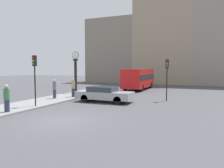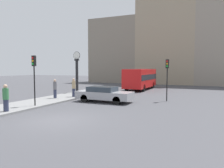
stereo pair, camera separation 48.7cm
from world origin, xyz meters
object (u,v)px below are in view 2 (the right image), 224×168
(traffic_light_far, at_px, (167,71))
(pedestrian_tan_coat, at_px, (74,88))
(traffic_light_near, at_px, (34,70))
(bus_distant, at_px, (140,78))
(pedestrian_grey_jacket, at_px, (55,89))
(street_clock, at_px, (77,72))
(pedestrian_green_hoodie, at_px, (6,98))
(sedan_car, at_px, (104,94))

(traffic_light_far, bearing_deg, pedestrian_tan_coat, -168.70)
(traffic_light_near, bearing_deg, bus_distant, 78.90)
(traffic_light_near, bearing_deg, pedestrian_grey_jacket, 107.94)
(bus_distant, bearing_deg, street_clock, -125.18)
(bus_distant, height_order, street_clock, street_clock)
(bus_distant, height_order, pedestrian_tan_coat, bus_distant)
(bus_distant, height_order, pedestrian_grey_jacket, bus_distant)
(traffic_light_far, distance_m, street_clock, 10.40)
(bus_distant, bearing_deg, pedestrian_green_hoodie, -100.01)
(traffic_light_far, bearing_deg, pedestrian_green_hoodie, -131.65)
(bus_distant, bearing_deg, pedestrian_grey_jacket, -109.68)
(sedan_car, distance_m, bus_distant, 11.65)
(pedestrian_tan_coat, bearing_deg, street_clock, 118.65)
(street_clock, height_order, pedestrian_tan_coat, street_clock)
(traffic_light_far, height_order, pedestrian_green_hoodie, traffic_light_far)
(pedestrian_grey_jacket, xyz_separation_m, pedestrian_green_hoodie, (1.12, -6.17, -0.00))
(pedestrian_tan_coat, bearing_deg, traffic_light_far, 11.30)
(street_clock, distance_m, pedestrian_green_hoodie, 11.26)
(sedan_car, height_order, pedestrian_tan_coat, pedestrian_tan_coat)
(traffic_light_near, bearing_deg, pedestrian_tan_coat, 92.46)
(bus_distant, distance_m, pedestrian_tan_coat, 11.20)
(pedestrian_tan_coat, bearing_deg, pedestrian_green_hoodie, -89.11)
(traffic_light_far, height_order, street_clock, street_clock)
(bus_distant, xyz_separation_m, traffic_light_far, (5.10, -8.98, 1.04))
(sedan_car, relative_size, pedestrian_tan_coat, 2.71)
(traffic_light_near, bearing_deg, pedestrian_green_hoodie, -92.60)
(traffic_light_near, relative_size, pedestrian_grey_jacket, 2.12)
(sedan_car, xyz_separation_m, traffic_light_near, (-3.46, -4.36, 2.06))
(sedan_car, distance_m, street_clock, 7.17)
(sedan_car, xyz_separation_m, street_clock, (-5.50, 4.27, 1.72))
(bus_distant, distance_m, pedestrian_green_hoodie, 18.64)
(traffic_light_near, distance_m, pedestrian_green_hoodie, 2.95)
(bus_distant, distance_m, traffic_light_near, 16.32)
(bus_distant, relative_size, pedestrian_tan_coat, 4.27)
(sedan_car, height_order, pedestrian_grey_jacket, pedestrian_grey_jacket)
(pedestrian_green_hoodie, xyz_separation_m, pedestrian_tan_coat, (-0.12, 7.68, 0.02))
(street_clock, height_order, pedestrian_green_hoodie, street_clock)
(sedan_car, xyz_separation_m, pedestrian_grey_jacket, (-4.69, -0.57, 0.31))
(sedan_car, bearing_deg, bus_distant, 91.61)
(bus_distant, relative_size, street_clock, 1.64)
(traffic_light_near, distance_m, traffic_light_far, 10.80)
(traffic_light_far, height_order, pedestrian_tan_coat, traffic_light_far)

